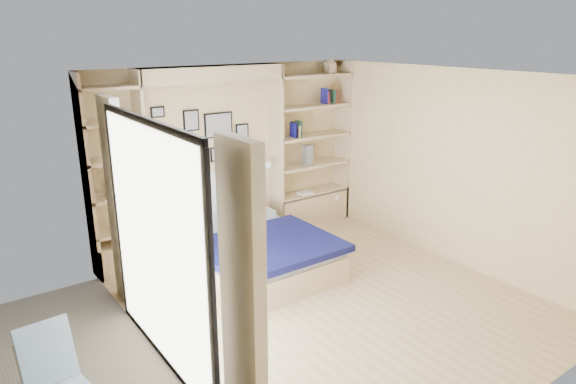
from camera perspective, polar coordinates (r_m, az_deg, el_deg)
ground at (r=6.00m, az=4.57°, el=-11.75°), size 4.50×4.50×0.00m
room_shell at (r=6.54m, az=-6.43°, el=0.95°), size 4.50×4.50×4.50m
bed at (r=6.55m, az=-3.77°, el=-6.53°), size 1.61×2.10×1.07m
photo_gallery at (r=6.99m, az=-9.89°, el=6.33°), size 1.48×0.02×0.82m
reading_lamps at (r=6.98m, az=-7.76°, el=2.16°), size 1.92×0.12×0.15m
shelf_decor at (r=7.61m, az=0.84°, el=8.03°), size 3.50×0.23×2.03m
deck_chair at (r=4.62m, az=-24.42°, el=-18.10°), size 0.49×0.75×0.73m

